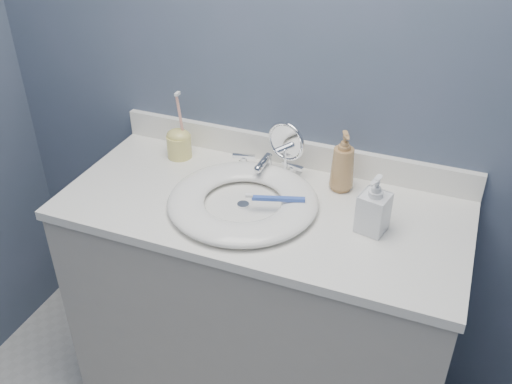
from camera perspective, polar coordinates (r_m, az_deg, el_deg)
The scene contains 12 objects.
back_wall at distance 1.79m, azimuth 3.94°, elevation 11.93°, with size 2.20×0.02×2.40m, color #425063.
vanity_cabinet at distance 2.00m, azimuth 0.55°, elevation -12.03°, with size 1.20×0.55×0.85m, color #A5A097.
countertop at distance 1.72m, azimuth 0.63°, elevation -1.64°, with size 1.22×0.57×0.03m, color white.
backsplash at distance 1.90m, azimuth 3.51°, elevation 4.06°, with size 1.22×0.02×0.09m, color white.
basin at distance 1.69m, azimuth -1.31°, elevation -0.88°, with size 0.45×0.45×0.04m, color white, non-canonical shape.
drain at distance 1.70m, azimuth -1.30°, elevation -1.30°, with size 0.04×0.04×0.01m, color silver.
faucet at distance 1.84m, azimuth 1.06°, elevation 2.52°, with size 0.25×0.13×0.07m.
makeup_mirror at distance 1.79m, azimuth 3.01°, elevation 4.42°, with size 0.13×0.07×0.19m.
soap_bottle_amber at distance 1.75m, azimuth 8.70°, elevation 3.04°, with size 0.08×0.08×0.20m, color #AA7E4C.
soap_bottle_clear at distance 1.59m, azimuth 11.75°, elevation -1.19°, with size 0.08×0.08×0.17m, color silver.
toothbrush_holder at distance 1.95m, azimuth -7.71°, elevation 4.96°, with size 0.08×0.08×0.24m.
toothbrush_lying at distance 1.66m, azimuth 2.01°, elevation -0.68°, with size 0.17×0.07×0.02m.
Camera 1 is at (0.51, -0.35, 1.85)m, focal length 40.00 mm.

